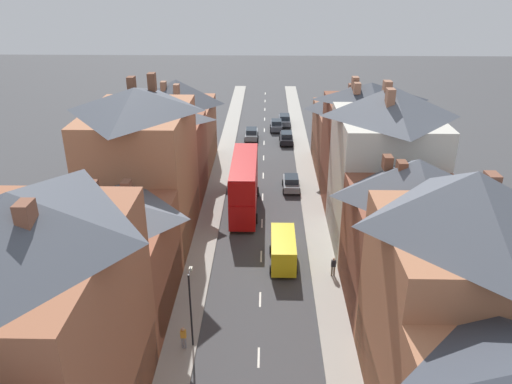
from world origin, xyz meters
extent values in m
cube|color=#A8A399|center=(-5.10, 38.00, 0.07)|extent=(2.20, 104.00, 0.14)
cube|color=#A8A399|center=(5.10, 38.00, 0.07)|extent=(2.20, 104.00, 0.14)
cube|color=silver|center=(0.00, 12.00, 0.01)|extent=(0.14, 1.80, 0.01)
cube|color=silver|center=(0.00, 18.00, 0.01)|extent=(0.14, 1.80, 0.01)
cube|color=silver|center=(0.00, 24.00, 0.01)|extent=(0.14, 1.80, 0.01)
cube|color=silver|center=(0.00, 30.00, 0.01)|extent=(0.14, 1.80, 0.01)
cube|color=silver|center=(0.00, 36.00, 0.01)|extent=(0.14, 1.80, 0.01)
cube|color=silver|center=(0.00, 42.00, 0.01)|extent=(0.14, 1.80, 0.01)
cube|color=silver|center=(0.00, 48.00, 0.01)|extent=(0.14, 1.80, 0.01)
cube|color=silver|center=(0.00, 54.00, 0.01)|extent=(0.14, 1.80, 0.01)
cube|color=silver|center=(0.00, 60.00, 0.01)|extent=(0.14, 1.80, 0.01)
cube|color=silver|center=(0.00, 66.00, 0.01)|extent=(0.14, 1.80, 0.01)
cube|color=silver|center=(0.00, 72.00, 0.01)|extent=(0.14, 1.80, 0.01)
cube|color=silver|center=(0.00, 78.00, 0.01)|extent=(0.14, 1.80, 0.01)
cube|color=silver|center=(0.00, 84.00, 0.01)|extent=(0.14, 1.80, 0.01)
cube|color=#A36042|center=(-10.20, 5.97, 5.83)|extent=(8.00, 11.96, 11.67)
pyramid|color=#474C56|center=(-10.20, 5.97, 12.84)|extent=(8.00, 11.96, 2.34)
cube|color=brown|center=(-9.05, 4.99, 13.43)|extent=(0.60, 0.90, 1.19)
cube|color=#935138|center=(-10.20, 16.69, 3.64)|extent=(8.00, 9.47, 7.28)
cube|color=olive|center=(-6.26, 16.69, 1.60)|extent=(0.12, 8.71, 3.20)
pyramid|color=#565B66|center=(-10.20, 16.69, 8.09)|extent=(8.00, 9.47, 1.63)
cube|color=brown|center=(-9.11, 18.47, 8.65)|extent=(0.60, 0.90, 1.12)
cube|color=brown|center=(-11.17, 17.84, 8.75)|extent=(0.60, 0.90, 1.30)
cube|color=#B2704C|center=(-10.20, 26.89, 5.92)|extent=(8.00, 10.93, 11.84)
cube|color=black|center=(-6.26, 26.89, 1.60)|extent=(0.12, 10.06, 3.20)
pyramid|color=#474C56|center=(-10.20, 26.89, 12.75)|extent=(8.00, 10.93, 1.82)
cube|color=brown|center=(-9.35, 29.65, 13.52)|extent=(0.60, 0.90, 1.53)
cube|color=brown|center=(-11.08, 29.56, 13.37)|extent=(0.60, 0.90, 1.23)
cube|color=#935138|center=(-10.20, 36.14, 4.21)|extent=(8.00, 7.59, 8.41)
cube|color=maroon|center=(-6.26, 36.14, 1.60)|extent=(0.12, 6.98, 3.20)
pyramid|color=#565B66|center=(-10.20, 36.14, 9.27)|extent=(8.00, 7.59, 1.71)
cube|color=#99664C|center=(-9.96, 37.81, 9.77)|extent=(0.60, 0.90, 1.01)
cube|color=#99664C|center=(-8.99, 34.14, 10.01)|extent=(0.60, 0.90, 1.48)
cube|color=#A36042|center=(-10.20, 45.25, 3.87)|extent=(8.00, 10.62, 7.74)
cube|color=olive|center=(-6.26, 45.25, 1.60)|extent=(0.12, 9.77, 3.20)
pyramid|color=#474C56|center=(-10.20, 45.25, 9.15)|extent=(8.00, 10.62, 2.83)
cube|color=#99664C|center=(-11.47, 44.35, 9.83)|extent=(0.60, 0.90, 1.36)
cube|color=#99664C|center=(-9.66, 42.47, 9.88)|extent=(0.60, 0.90, 1.45)
cube|color=#B2704C|center=(10.20, 9.35, 5.39)|extent=(8.00, 8.89, 10.78)
cube|color=#1E5133|center=(6.26, 9.35, 1.60)|extent=(0.12, 8.18, 3.20)
pyramid|color=#565B66|center=(10.20, 9.35, 12.27)|extent=(8.00, 8.89, 2.97)
cube|color=brown|center=(11.29, 10.20, 12.78)|extent=(0.60, 0.90, 1.02)
cube|color=brown|center=(10.20, 18.01, 4.23)|extent=(8.00, 8.42, 8.45)
cube|color=black|center=(6.26, 18.01, 1.60)|extent=(0.12, 7.75, 3.20)
pyramid|color=#565B66|center=(10.20, 18.01, 9.79)|extent=(8.00, 8.42, 2.67)
cube|color=brown|center=(8.60, 19.64, 10.26)|extent=(0.60, 0.90, 0.94)
cube|color=brown|center=(9.17, 18.15, 10.34)|extent=(0.60, 0.90, 1.11)
cube|color=beige|center=(10.20, 26.80, 5.74)|extent=(8.00, 9.17, 11.49)
cube|color=maroon|center=(6.26, 26.80, 1.60)|extent=(0.12, 8.43, 3.20)
pyramid|color=#565B66|center=(10.20, 26.80, 12.69)|extent=(8.00, 9.17, 2.40)
cube|color=#99664C|center=(9.64, 25.08, 13.38)|extent=(0.60, 0.90, 1.39)
cube|color=#99664C|center=(9.78, 26.89, 13.49)|extent=(0.60, 0.90, 1.59)
cube|color=brown|center=(10.20, 35.04, 5.41)|extent=(8.00, 7.31, 10.81)
cube|color=olive|center=(6.26, 35.04, 1.60)|extent=(0.12, 6.73, 3.20)
pyramid|color=#383D47|center=(10.20, 35.04, 11.63)|extent=(8.00, 7.31, 1.64)
cube|color=#99664C|center=(8.71, 34.04, 12.14)|extent=(0.60, 0.90, 1.01)
cube|color=#99664C|center=(8.69, 35.13, 12.30)|extent=(0.60, 0.90, 1.33)
cube|color=brown|center=(10.20, 44.41, 3.70)|extent=(8.00, 11.42, 7.39)
cube|color=#1E5133|center=(6.26, 44.41, 1.60)|extent=(0.12, 10.51, 3.20)
pyramid|color=#474C56|center=(10.20, 44.41, 8.79)|extent=(8.00, 11.42, 2.78)
cube|color=brown|center=(10.23, 46.32, 9.35)|extent=(0.60, 0.90, 1.14)
cube|color=brown|center=(10.45, 47.15, 9.28)|extent=(0.60, 0.90, 0.98)
cube|color=#B70F0F|center=(-1.80, 32.96, 1.65)|extent=(2.44, 10.80, 2.50)
cube|color=#B70F0F|center=(-1.80, 32.96, 4.05)|extent=(2.44, 10.58, 2.30)
cube|color=#B70F0F|center=(-1.80, 32.96, 5.25)|extent=(2.39, 10.37, 0.10)
cube|color=#28333D|center=(-1.80, 38.31, 1.85)|extent=(2.20, 0.10, 1.20)
cube|color=#28333D|center=(-1.80, 38.31, 4.15)|extent=(2.20, 0.10, 1.10)
cube|color=#28333D|center=(-2.99, 32.96, 1.90)|extent=(0.06, 9.18, 0.90)
cube|color=#28333D|center=(-2.99, 32.96, 4.15)|extent=(0.06, 9.18, 0.90)
cube|color=yellow|center=(-1.80, 38.31, 4.95)|extent=(1.34, 0.08, 0.32)
cylinder|color=black|center=(-3.02, 36.31, 0.50)|extent=(0.30, 1.00, 1.00)
cylinder|color=black|center=(-0.58, 36.31, 0.50)|extent=(0.30, 1.00, 1.00)
cylinder|color=black|center=(-3.02, 29.99, 0.50)|extent=(0.30, 1.00, 1.00)
cylinder|color=black|center=(-0.58, 29.99, 0.50)|extent=(0.30, 1.00, 1.00)
cube|color=black|center=(3.10, 54.01, 0.67)|extent=(1.70, 4.26, 0.71)
cube|color=#28333D|center=(3.10, 53.80, 1.32)|extent=(1.46, 2.13, 0.60)
cylinder|color=black|center=(2.25, 55.33, 0.31)|extent=(0.20, 0.62, 0.62)
cylinder|color=black|center=(3.95, 55.33, 0.31)|extent=(0.20, 0.62, 0.62)
cylinder|color=black|center=(2.25, 52.69, 0.31)|extent=(0.20, 0.62, 0.62)
cylinder|color=black|center=(3.95, 52.69, 0.31)|extent=(0.20, 0.62, 0.62)
cube|color=gray|center=(3.10, 38.12, 0.67)|extent=(1.70, 3.97, 0.71)
cube|color=#28333D|center=(3.10, 37.93, 1.32)|extent=(1.46, 1.98, 0.60)
cylinder|color=black|center=(2.25, 39.36, 0.31)|extent=(0.20, 0.62, 0.62)
cylinder|color=black|center=(3.95, 39.36, 0.31)|extent=(0.20, 0.62, 0.62)
cylinder|color=black|center=(2.25, 36.89, 0.31)|extent=(0.20, 0.62, 0.62)
cylinder|color=black|center=(3.95, 36.89, 0.31)|extent=(0.20, 0.62, 0.62)
cube|color=#4C515B|center=(1.80, 59.85, 0.70)|extent=(1.70, 3.81, 0.78)
cube|color=#28333D|center=(1.80, 59.66, 1.39)|extent=(1.46, 1.91, 0.60)
cylinder|color=black|center=(0.95, 61.03, 0.31)|extent=(0.20, 0.62, 0.62)
cylinder|color=black|center=(2.65, 61.03, 0.31)|extent=(0.20, 0.62, 0.62)
cylinder|color=black|center=(0.95, 58.66, 0.31)|extent=(0.20, 0.62, 0.62)
cylinder|color=black|center=(2.65, 58.66, 0.31)|extent=(0.20, 0.62, 0.62)
cube|color=#4C515B|center=(3.10, 62.77, 0.70)|extent=(1.70, 4.51, 0.78)
cube|color=#28333D|center=(3.10, 62.54, 1.39)|extent=(1.46, 2.26, 0.60)
cylinder|color=black|center=(2.25, 64.17, 0.31)|extent=(0.20, 0.62, 0.62)
cylinder|color=black|center=(3.95, 64.17, 0.31)|extent=(0.20, 0.62, 0.62)
cylinder|color=black|center=(2.25, 61.37, 0.31)|extent=(0.20, 0.62, 0.62)
cylinder|color=black|center=(3.95, 61.37, 0.31)|extent=(0.20, 0.62, 0.62)
cube|color=gray|center=(-1.80, 55.61, 0.67)|extent=(1.70, 4.22, 0.73)
cube|color=#28333D|center=(-1.80, 55.40, 1.34)|extent=(1.46, 2.11, 0.60)
cylinder|color=black|center=(-2.65, 56.92, 0.31)|extent=(0.20, 0.62, 0.62)
cylinder|color=black|center=(-0.95, 56.92, 0.31)|extent=(0.20, 0.62, 0.62)
cylinder|color=black|center=(-2.65, 54.30, 0.31)|extent=(0.20, 0.62, 0.62)
cylinder|color=black|center=(-0.95, 54.30, 0.31)|extent=(0.20, 0.62, 0.62)
cube|color=yellow|center=(1.80, 22.98, 1.36)|extent=(1.96, 5.20, 2.10)
cube|color=#28333D|center=(1.80, 25.53, 1.66)|extent=(1.76, 0.10, 0.90)
cylinder|color=black|center=(0.82, 24.54, 0.36)|extent=(0.24, 0.72, 0.72)
cylinder|color=black|center=(2.78, 24.54, 0.36)|extent=(0.24, 0.72, 0.72)
cylinder|color=black|center=(0.82, 21.42, 0.36)|extent=(0.24, 0.72, 0.72)
cylinder|color=black|center=(2.78, 21.42, 0.36)|extent=(0.24, 0.72, 0.72)
cylinder|color=gray|center=(-4.86, 12.62, 0.56)|extent=(0.14, 0.14, 0.84)
cylinder|color=gray|center=(-4.68, 12.62, 0.56)|extent=(0.14, 0.14, 0.84)
cube|color=gold|center=(-4.77, 12.62, 1.25)|extent=(0.36, 0.22, 0.54)
sphere|color=tan|center=(-4.77, 12.62, 1.64)|extent=(0.22, 0.22, 0.22)
cylinder|color=brown|center=(5.60, 21.07, 0.56)|extent=(0.14, 0.14, 0.84)
cylinder|color=brown|center=(5.78, 21.07, 0.56)|extent=(0.14, 0.14, 0.84)
cube|color=black|center=(5.69, 21.07, 1.25)|extent=(0.36, 0.22, 0.54)
sphere|color=beige|center=(5.69, 21.07, 1.64)|extent=(0.22, 0.22, 0.22)
cylinder|color=black|center=(-4.25, 12.89, 2.75)|extent=(0.12, 0.12, 5.50)
cylinder|color=black|center=(-4.25, 13.34, 5.40)|extent=(0.08, 0.90, 0.08)
cube|color=beige|center=(-4.25, 13.79, 5.32)|extent=(0.20, 0.32, 0.20)
camera|label=1|loc=(0.38, -12.24, 22.32)|focal=35.00mm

